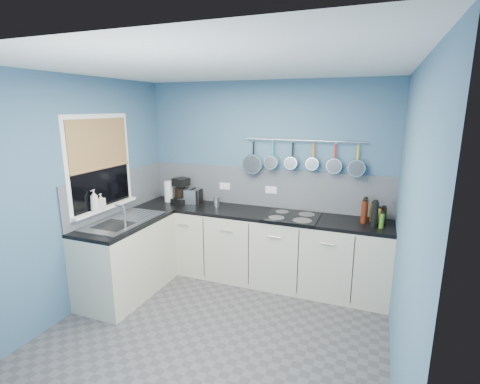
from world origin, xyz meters
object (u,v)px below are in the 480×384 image
Objects in this scene: toaster at (189,196)px; canister at (216,202)px; paper_towel at (169,191)px; hob at (292,216)px; soap_bottle_a at (94,200)px; coffee_maker at (181,191)px; soap_bottle_b at (101,201)px.

toaster is 2.55× the size of canister.
paper_towel is 0.45× the size of hob.
canister reaches higher than hob.
soap_bottle_a is 0.70× the size of coffee_maker.
soap_bottle_a is 1.20m from coffee_maker.
soap_bottle_b reaches higher than paper_towel.
soap_bottle_b is 1.07m from paper_towel.
paper_towel is at bearing 176.82° from hob.
coffee_maker is at bearing 176.92° from hob.
soap_bottle_b is (0.00, 0.10, -0.03)m from soap_bottle_a.
soap_bottle_a reaches higher than soap_bottle_b.
soap_bottle_b reaches higher than canister.
coffee_maker reaches higher than soap_bottle_b.
coffee_maker is 0.54× the size of hob.
toaster is (0.11, 0.05, -0.07)m from coffee_maker.
canister is (0.95, 1.05, -0.18)m from soap_bottle_b.
paper_towel is at bearing 176.91° from toaster.
paper_towel reaches higher than hob.
hob is (1.75, -0.10, -0.13)m from paper_towel.
canister is (0.41, -0.02, -0.04)m from toaster.
soap_bottle_b is 0.61× the size of paper_towel.
soap_bottle_b is 2.21m from hob.
canister is at bearing 47.96° from soap_bottle_b.
toaster is (0.54, 1.07, -0.14)m from soap_bottle_b.
hob is at bearing 25.32° from soap_bottle_b.
toaster is at bearing 174.74° from hob.
toaster is 0.47× the size of hob.
soap_bottle_b is at bearing 90.00° from soap_bottle_a.
coffee_maker reaches higher than paper_towel.
paper_towel is 0.95× the size of toaster.
soap_bottle_b is 1.43m from canister.
paper_towel is at bearing -168.14° from coffee_maker.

